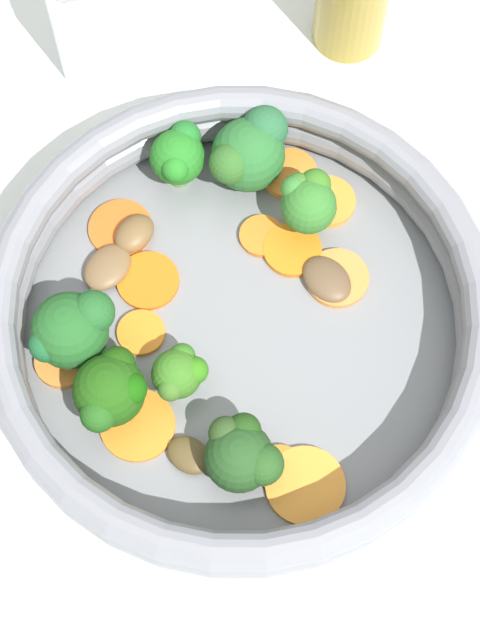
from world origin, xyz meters
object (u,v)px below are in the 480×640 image
(carrot_slice_0, at_px, (262,236))
(carrot_slice_5, at_px, (337,278))
(carrot_slice_7, at_px, (120,228))
(mushroom_piece_0, at_px, (327,279))
(broccoli_floret_2, at_px, (242,454))
(carrot_slice_11, at_px, (62,362))
(carrot_slice_2, at_px, (305,486))
(broccoli_floret_1, at_px, (250,150))
(mushroom_piece_1, at_px, (134,233))
(carrot_slice_1, at_px, (138,425))
(mushroom_piece_3, at_px, (189,455))
(skillet, at_px, (240,334))
(carrot_slice_8, at_px, (280,469))
(carrot_slice_3, at_px, (327,202))
(carrot_slice_9, at_px, (141,333))
(carrot_slice_4, at_px, (292,250))
(broccoli_floret_6, at_px, (72,329))
(carrot_slice_10, at_px, (148,281))
(broccoli_floret_3, at_px, (179,374))
(broccoli_floret_4, at_px, (111,390))
(mushroom_piece_2, at_px, (107,267))
(broccoli_floret_5, at_px, (308,201))
(broccoli_floret_0, at_px, (178,156))
(carrot_slice_6, at_px, (289,174))

(carrot_slice_0, bearing_deg, carrot_slice_5, -161.05)
(carrot_slice_7, height_order, mushroom_piece_0, mushroom_piece_0)
(broccoli_floret_2, bearing_deg, carrot_slice_11, 20.73)
(carrot_slice_2, height_order, broccoli_floret_1, broccoli_floret_1)
(mushroom_piece_1, bearing_deg, carrot_slice_1, 143.75)
(carrot_slice_1, distance_m, mushroom_piece_3, 0.04)
(skillet, xyz_separation_m, carrot_slice_8, (-0.08, 0.04, 0.01))
(carrot_slice_3, relative_size, carrot_slice_9, 1.23)
(carrot_slice_5, distance_m, mushroom_piece_0, 0.01)
(carrot_slice_1, height_order, carrot_slice_4, carrot_slice_4)
(carrot_slice_0, distance_m, broccoli_floret_6, 0.14)
(broccoli_floret_1, bearing_deg, carrot_slice_0, 149.90)
(carrot_slice_8, height_order, broccoli_floret_2, broccoli_floret_2)
(carrot_slice_10, bearing_deg, broccoli_floret_1, -78.20)
(broccoli_floret_3, distance_m, broccoli_floret_4, 0.04)
(carrot_slice_2, bearing_deg, mushroom_piece_2, 2.18)
(carrot_slice_4, relative_size, broccoli_floret_5, 0.81)
(mushroom_piece_2, relative_size, mushroom_piece_3, 1.25)
(mushroom_piece_1, height_order, mushroom_piece_3, mushroom_piece_1)
(broccoli_floret_0, relative_size, broccoli_floret_5, 0.97)
(broccoli_floret_1, height_order, broccoli_floret_6, broccoli_floret_6)
(broccoli_floret_2, bearing_deg, mushroom_piece_2, -5.22)
(skillet, xyz_separation_m, carrot_slice_1, (-0.01, 0.09, 0.01))
(carrot_slice_5, xyz_separation_m, mushroom_piece_1, (0.10, 0.08, 0.00))
(skillet, height_order, broccoli_floret_3, broccoli_floret_3)
(carrot_slice_2, relative_size, broccoli_floret_5, 1.02)
(carrot_slice_5, height_order, broccoli_floret_5, broccoli_floret_5)
(broccoli_floret_0, bearing_deg, broccoli_floret_1, -124.25)
(broccoli_floret_3, xyz_separation_m, mushroom_piece_0, (-0.00, -0.11, -0.02))
(broccoli_floret_2, distance_m, mushroom_piece_2, 0.15)
(carrot_slice_5, xyz_separation_m, carrot_slice_11, (0.06, 0.17, 0.00))
(broccoli_floret_3, height_order, broccoli_floret_5, broccoli_floret_5)
(broccoli_floret_0, distance_m, broccoli_floret_1, 0.05)
(carrot_slice_5, height_order, carrot_slice_9, same)
(carrot_slice_3, relative_size, carrot_slice_11, 1.08)
(mushroom_piece_3, bearing_deg, broccoli_floret_3, -31.21)
(carrot_slice_10, height_order, mushroom_piece_1, mushroom_piece_1)
(broccoli_floret_1, bearing_deg, carrot_slice_7, 77.81)
(broccoli_floret_3, bearing_deg, carrot_slice_2, -168.81)
(carrot_slice_11, distance_m, broccoli_floret_0, 0.15)
(carrot_slice_3, bearing_deg, carrot_slice_1, 102.83)
(carrot_slice_9, height_order, mushroom_piece_1, mushroom_piece_1)
(carrot_slice_5, bearing_deg, broccoli_floret_3, 87.03)
(carrot_slice_8, bearing_deg, carrot_slice_4, -43.03)
(carrot_slice_8, bearing_deg, carrot_slice_6, -41.65)
(carrot_slice_0, height_order, mushroom_piece_0, mushroom_piece_0)
(carrot_slice_1, height_order, carrot_slice_10, same)
(skillet, distance_m, carrot_slice_7, 0.10)
(carrot_slice_4, bearing_deg, broccoli_floret_3, 103.55)
(mushroom_piece_1, bearing_deg, carrot_slice_6, -104.42)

